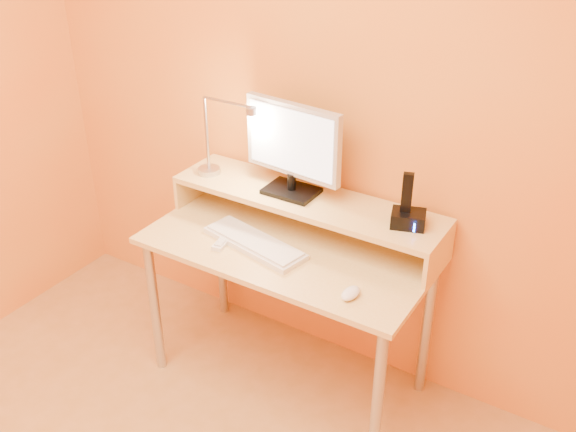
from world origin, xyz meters
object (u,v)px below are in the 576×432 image
Objects in this scene: monitor_panel at (293,140)px; lamp_base at (209,170)px; keyboard at (255,243)px; remote_control at (225,240)px; phone_dock at (408,219)px; mouse at (351,293)px.

monitor_panel reaches higher than lamp_base.
lamp_base is at bearing -168.93° from monitor_panel.
monitor_panel is 0.47m from lamp_base.
keyboard is 2.88× the size of remote_control.
monitor_panel is 0.45m from keyboard.
mouse is (-0.07, -0.33, -0.17)m from phone_dock.
lamp_base is 0.77× the size of phone_dock.
monitor_panel is 0.68m from mouse.
phone_dock is at bearing 4.45° from monitor_panel.
remote_control is (0.25, -0.23, -0.16)m from lamp_base.
phone_dock is 0.28× the size of keyboard.
remote_control is at bearing -42.91° from lamp_base.
phone_dock is (0.53, -0.01, -0.21)m from monitor_panel.
monitor_panel is 0.57m from phone_dock.
keyboard is at bearing 7.49° from remote_control.
mouse is (0.45, -0.34, -0.38)m from monitor_panel.
monitor_panel is 4.62× the size of mouse.
monitor_panel is 4.53× the size of lamp_base.
monitor_panel is 0.96× the size of keyboard.
remote_control is (-0.62, 0.07, -0.01)m from mouse.
mouse is at bearing -19.02° from lamp_base.
remote_control is (-0.17, -0.27, -0.39)m from monitor_panel.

